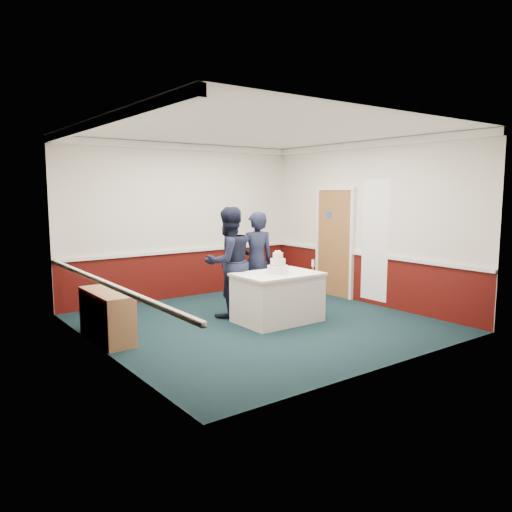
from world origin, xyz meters
TOP-DOWN VIEW (x-y plane):
  - ground at (0.00, 0.00)m, footprint 5.00×5.00m
  - room_shell at (0.08, 0.61)m, footprint 5.00×5.00m
  - sideboard at (-2.28, 0.53)m, footprint 0.41×1.20m
  - cake_table at (0.29, -0.09)m, footprint 1.32×0.92m
  - wedding_cake at (0.29, -0.09)m, footprint 0.35×0.35m
  - cake_knife at (0.26, -0.29)m, footprint 0.07×0.22m
  - champagne_flute at (0.79, -0.37)m, footprint 0.05×0.05m
  - person_man at (-0.16, 0.65)m, footprint 0.91×0.72m
  - person_woman at (0.46, 0.72)m, footprint 0.72×0.57m

SIDE VIEW (x-z plane):
  - ground at x=0.00m, z-range 0.00..0.00m
  - sideboard at x=-2.28m, z-range 0.00..0.70m
  - cake_table at x=0.29m, z-range 0.01..0.80m
  - cake_knife at x=0.26m, z-range 0.79..0.79m
  - person_woman at x=0.46m, z-range 0.00..1.74m
  - wedding_cake at x=0.29m, z-range 0.72..1.08m
  - person_man at x=-0.16m, z-range 0.00..1.83m
  - champagne_flute at x=0.79m, z-range 0.83..1.03m
  - room_shell at x=0.08m, z-range 0.47..3.47m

